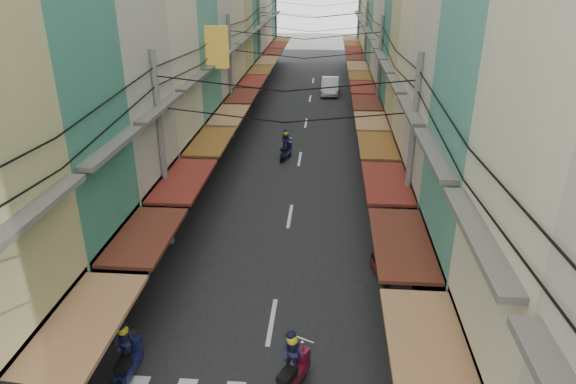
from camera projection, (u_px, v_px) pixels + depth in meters
The scene contains 12 objects.
ground at pixel (278, 288), 19.07m from camera, with size 160.00×160.00×0.00m, color slate.
road at pixel (305, 131), 37.31m from camera, with size 10.00×80.00×0.02m, color black.
sidewalk_left at pixel (217, 129), 37.78m from camera, with size 3.00×80.00×0.06m, color slate.
sidewalk_right at pixel (395, 133), 36.83m from camera, with size 3.00×80.00×0.06m, color slate.
utility_poles at pixel (302, 48), 30.11m from camera, with size 10.20×66.13×8.20m.
white_car at pixel (330, 94), 48.19m from camera, with size 5.30×2.08×1.87m, color silver.
bicycle at pixel (467, 288), 19.08m from camera, with size 0.62×1.65×1.13m, color black.
moving_scooters at pixel (263, 263), 19.57m from camera, with size 8.05×20.88×2.01m.
parked_scooters at pixel (402, 360), 14.90m from camera, with size 13.30×15.94×1.00m.
pedestrians at pixel (165, 255), 19.29m from camera, with size 11.32×25.18×2.23m.
market_umbrella at pixel (482, 264), 16.93m from camera, with size 2.11×2.11×2.22m.
traffic_sign at pixel (462, 278), 15.60m from camera, with size 0.10×0.68×3.09m.
Camera 1 is at (1.66, -15.93, 10.95)m, focal length 32.00 mm.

